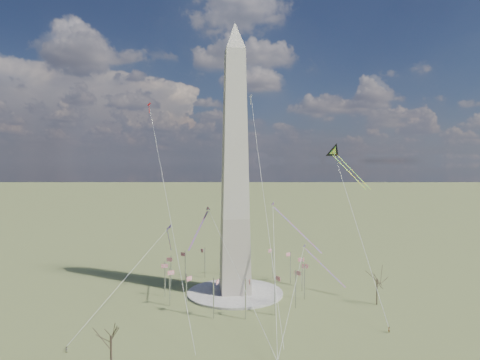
{
  "coord_description": "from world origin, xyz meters",
  "views": [
    {
      "loc": [
        -20.17,
        -157.49,
        50.05
      ],
      "look_at": [
        1.9,
        0.0,
        42.92
      ],
      "focal_mm": 32.0,
      "sensor_mm": 36.0,
      "label": 1
    }
  ],
  "objects": [
    {
      "name": "person_west",
      "position": [
        -49.95,
        -42.69,
        0.77
      ],
      "size": [
        0.92,
        0.82,
        1.55
      ],
      "primitive_type": "imported",
      "rotation": [
        0.0,
        0.0,
        2.76
      ],
      "color": "gray",
      "rests_on": "ground"
    },
    {
      "name": "kite_streamer_mid",
      "position": [
        -12.61,
        -2.23,
        27.29
      ],
      "size": [
        9.07,
        18.02,
        13.24
      ],
      "rotation": [
        0.0,
        0.0,
        2.71
      ],
      "color": "red",
      "rests_on": "ground"
    },
    {
      "name": "kite_streamer_right",
      "position": [
        33.01,
        1.49,
        11.17
      ],
      "size": [
        12.4,
        16.92,
        13.63
      ],
      "rotation": [
        0.0,
        0.0,
        3.75
      ],
      "color": "red",
      "rests_on": "ground"
    },
    {
      "name": "tree_near",
      "position": [
        47.37,
        -18.85,
        9.85
      ],
      "size": [
        7.89,
        7.89,
        13.81
      ],
      "color": "#402F27",
      "rests_on": "ground"
    },
    {
      "name": "kite_small_red",
      "position": [
        -33.15,
        29.7,
        73.78
      ],
      "size": [
        1.8,
        1.57,
        4.65
      ],
      "rotation": [
        0.0,
        0.0,
        3.22
      ],
      "color": "red",
      "rests_on": "ground"
    },
    {
      "name": "ground",
      "position": [
        0.0,
        0.0,
        0.0
      ],
      "size": [
        2000.0,
        2000.0,
        0.0
      ],
      "primitive_type": "plane",
      "color": "brown",
      "rests_on": "ground"
    },
    {
      "name": "kite_small_white",
      "position": [
        13.14,
        44.16,
        80.59
      ],
      "size": [
        1.27,
        2.11,
        5.05
      ],
      "rotation": [
        0.0,
        0.0,
        2.83
      ],
      "color": "white",
      "rests_on": "ground"
    },
    {
      "name": "kite_streamer_left",
      "position": [
        16.97,
        -14.05,
        29.37
      ],
      "size": [
        13.61,
        19.3,
        15.38
      ],
      "rotation": [
        0.0,
        0.0,
        3.73
      ],
      "color": "red",
      "rests_on": "ground"
    },
    {
      "name": "flagpole_ring",
      "position": [
        -0.0,
        -0.0,
        7.27
      ],
      "size": [
        54.4,
        54.4,
        13.0
      ],
      "color": "silver",
      "rests_on": "ground"
    },
    {
      "name": "plaza",
      "position": [
        0.0,
        0.0,
        0.4
      ],
      "size": [
        36.0,
        36.0,
        0.8
      ],
      "primitive_type": "cylinder",
      "color": "beige",
      "rests_on": "ground"
    },
    {
      "name": "washington_monument",
      "position": [
        0.0,
        0.0,
        47.95
      ],
      "size": [
        15.56,
        15.56,
        100.0
      ],
      "color": "#A89E8D",
      "rests_on": "plaza"
    },
    {
      "name": "kite_delta_black",
      "position": [
        40.74,
        4.88,
        52.83
      ],
      "size": [
        12.27,
        21.35,
        17.5
      ],
      "rotation": [
        0.0,
        0.0,
        3.5
      ],
      "color": "black",
      "rests_on": "ground"
    },
    {
      "name": "person_east",
      "position": [
        39.72,
        -42.51,
        0.91
      ],
      "size": [
        0.8,
        0.74,
        1.82
      ],
      "primitive_type": "imported",
      "rotation": [
        0.0,
        0.0,
        3.75
      ],
      "color": "gray",
      "rests_on": "ground"
    },
    {
      "name": "tree_far",
      "position": [
        -36.45,
        -56.41,
        9.92
      ],
      "size": [
        7.95,
        7.95,
        13.92
      ],
      "color": "#402F27",
      "rests_on": "ground"
    },
    {
      "name": "kite_diamond_purple",
      "position": [
        -24.58,
        6.71,
        23.57
      ],
      "size": [
        2.04,
        3.32,
        10.54
      ],
      "rotation": [
        0.0,
        0.0,
        2.71
      ],
      "color": "#3D1974",
      "rests_on": "ground"
    }
  ]
}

